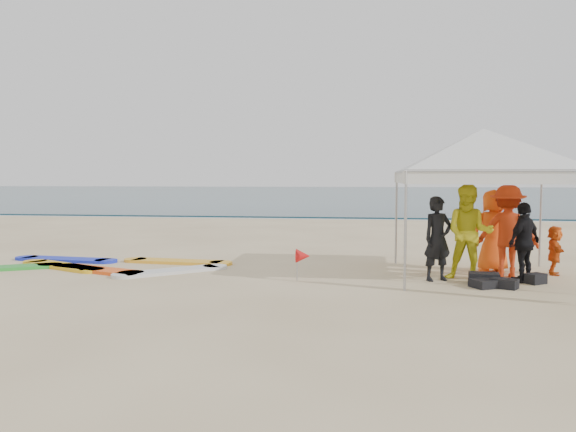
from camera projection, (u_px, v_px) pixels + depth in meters
The scene contains 13 objects.
ground at pixel (280, 293), 9.99m from camera, with size 120.00×120.00×0.00m, color beige.
ocean at pixel (355, 193), 69.25m from camera, with size 160.00×84.00×0.08m, color #0C2633.
shoreline_foam at pixel (336, 218), 27.96m from camera, with size 160.00×1.20×0.01m, color silver.
person_black_a at pixel (438, 239), 11.15m from camera, with size 0.62×0.40×1.69m, color black.
person_yellow at pixel (469, 233), 11.14m from camera, with size 0.93×0.73×1.92m, color yellow.
person_orange_a at pixel (507, 231), 11.59m from camera, with size 1.23×0.71×1.90m, color red.
person_black_b at pixel (524, 242), 11.00m from camera, with size 0.92×0.39×1.58m, color black.
person_orange_b at pixel (493, 231), 12.19m from camera, with size 0.88×0.57×1.80m, color #FF5C16.
person_seated at pixel (555, 250), 11.86m from camera, with size 0.96×0.31×1.04m, color #D85013.
canopy_tent at pixel (483, 129), 11.39m from camera, with size 4.63×4.63×3.49m.
marker_pennant at pixel (303, 256), 11.18m from camera, with size 0.28×0.28×0.64m.
gear_pile at pixel (497, 281), 10.67m from camera, with size 1.58×1.03×0.22m.
surfboard_spread at pixel (97, 266), 12.87m from camera, with size 5.82×2.57×0.07m.
Camera 1 is at (1.53, -9.75, 2.07)m, focal length 35.00 mm.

